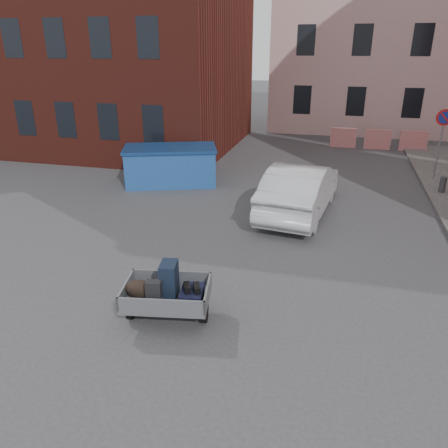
# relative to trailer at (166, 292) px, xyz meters

# --- Properties ---
(ground) EXTENTS (120.00, 120.00, 0.00)m
(ground) POSITION_rel_trailer_xyz_m (0.57, 1.81, -0.61)
(ground) COLOR #38383A
(ground) RESTS_ON ground
(building_pink) EXTENTS (16.00, 8.00, 14.00)m
(building_pink) POSITION_rel_trailer_xyz_m (6.57, 23.81, 6.39)
(building_pink) COLOR #D5A7A4
(building_pink) RESTS_ON ground
(far_building) EXTENTS (6.00, 6.00, 8.00)m
(far_building) POSITION_rel_trailer_xyz_m (-19.43, 23.81, 3.39)
(far_building) COLOR maroon
(far_building) RESTS_ON ground
(no_parking_sign) EXTENTS (0.60, 0.09, 2.65)m
(no_parking_sign) POSITION_rel_trailer_xyz_m (6.57, 11.30, 1.41)
(no_parking_sign) COLOR gray
(no_parking_sign) RESTS_ON sidewalk
(barriers) EXTENTS (4.70, 0.18, 1.00)m
(barriers) POSITION_rel_trailer_xyz_m (4.77, 16.81, -0.11)
(barriers) COLOR red
(barriers) RESTS_ON ground
(trailer) EXTENTS (1.77, 1.92, 1.20)m
(trailer) POSITION_rel_trailer_xyz_m (0.00, 0.00, 0.00)
(trailer) COLOR black
(trailer) RESTS_ON ground
(dumpster) EXTENTS (3.81, 2.84, 1.43)m
(dumpster) POSITION_rel_trailer_xyz_m (-3.21, 8.45, 0.11)
(dumpster) COLOR #2354A6
(dumpster) RESTS_ON ground
(silver_car) EXTENTS (2.23, 4.99, 1.59)m
(silver_car) POSITION_rel_trailer_xyz_m (1.85, 6.54, 0.19)
(silver_car) COLOR silver
(silver_car) RESTS_ON ground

